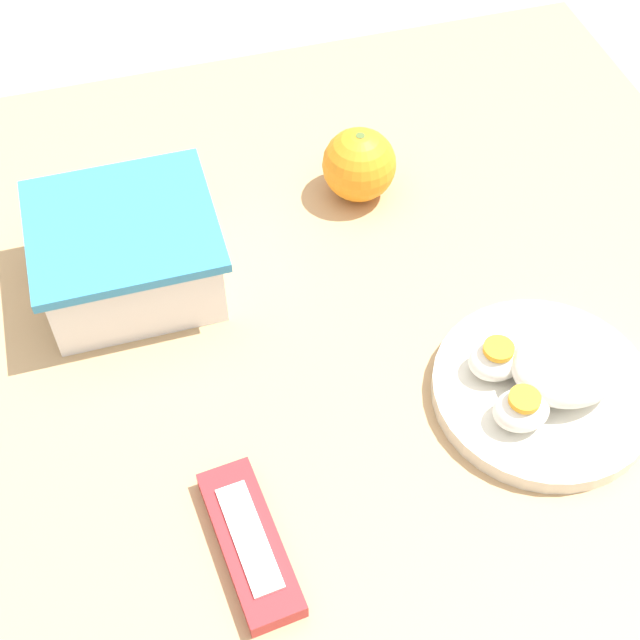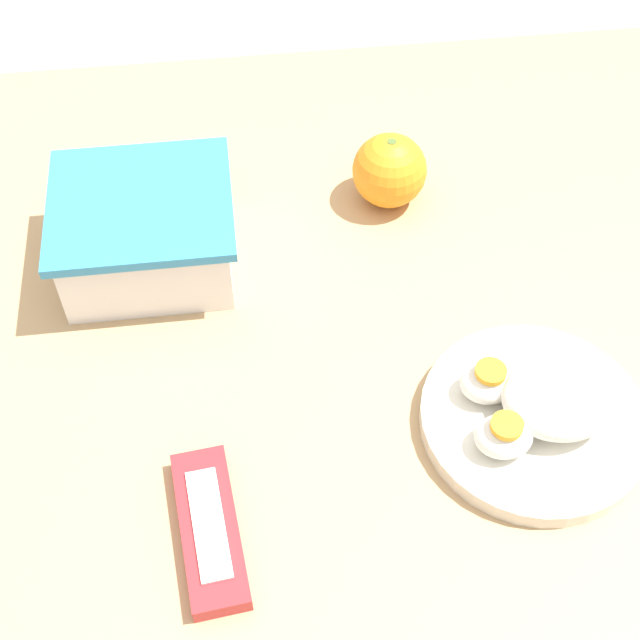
{
  "view_description": "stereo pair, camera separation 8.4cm",
  "coord_description": "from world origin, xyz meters",
  "px_view_note": "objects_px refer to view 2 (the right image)",
  "views": [
    {
      "loc": [
        -0.16,
        -0.55,
        1.38
      ],
      "look_at": [
        -0.01,
        -0.05,
        0.73
      ],
      "focal_mm": 50.0,
      "sensor_mm": 36.0,
      "label": 1
    },
    {
      "loc": [
        -0.08,
        -0.56,
        1.38
      ],
      "look_at": [
        -0.01,
        -0.05,
        0.73
      ],
      "focal_mm": 50.0,
      "sensor_mm": 36.0,
      "label": 2
    }
  ],
  "objects_px": {
    "rice_plate": "(537,412)",
    "food_container": "(147,235)",
    "candy_bar": "(210,529)",
    "orange_fruit": "(390,171)"
  },
  "relations": [
    {
      "from": "rice_plate",
      "to": "food_container",
      "type": "bearing_deg",
      "value": 144.36
    },
    {
      "from": "rice_plate",
      "to": "orange_fruit",
      "type": "bearing_deg",
      "value": 104.65
    },
    {
      "from": "orange_fruit",
      "to": "rice_plate",
      "type": "bearing_deg",
      "value": -75.35
    },
    {
      "from": "orange_fruit",
      "to": "rice_plate",
      "type": "height_order",
      "value": "orange_fruit"
    },
    {
      "from": "food_container",
      "to": "rice_plate",
      "type": "relative_size",
      "value": 0.88
    },
    {
      "from": "orange_fruit",
      "to": "rice_plate",
      "type": "xyz_separation_m",
      "value": [
        0.08,
        -0.31,
        -0.02
      ]
    },
    {
      "from": "orange_fruit",
      "to": "rice_plate",
      "type": "distance_m",
      "value": 0.32
    },
    {
      "from": "rice_plate",
      "to": "candy_bar",
      "type": "xyz_separation_m",
      "value": [
        -0.29,
        -0.07,
        -0.01
      ]
    },
    {
      "from": "food_container",
      "to": "rice_plate",
      "type": "height_order",
      "value": "food_container"
    },
    {
      "from": "food_container",
      "to": "orange_fruit",
      "type": "height_order",
      "value": "food_container"
    }
  ]
}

